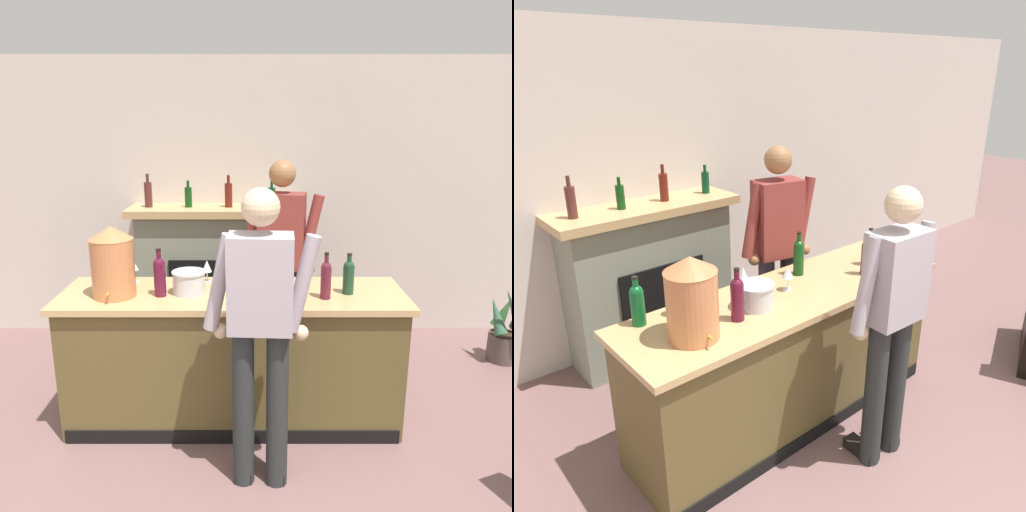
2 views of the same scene
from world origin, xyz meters
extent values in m
cube|color=beige|center=(0.00, 3.77, 1.38)|extent=(12.00, 0.07, 2.75)
cube|color=brown|center=(0.15, 2.06, 0.47)|extent=(2.34, 0.64, 0.94)
cube|color=tan|center=(0.15, 2.06, 0.96)|extent=(2.41, 0.71, 0.04)
cube|color=black|center=(0.15, 1.74, 0.05)|extent=(2.29, 0.01, 0.10)
cube|color=gray|center=(-0.13, 3.51, 0.64)|extent=(1.39, 0.44, 1.28)
cube|color=black|center=(-0.13, 3.28, 0.47)|extent=(0.77, 0.02, 0.82)
cube|color=tan|center=(-0.13, 3.49, 1.32)|extent=(1.55, 0.52, 0.07)
cylinder|color=#4F2522|center=(-0.72, 3.49, 1.47)|extent=(0.07, 0.07, 0.24)
cylinder|color=#4F2522|center=(-0.72, 3.49, 1.63)|extent=(0.03, 0.03, 0.08)
cylinder|color=#103D11|center=(-0.33, 3.49, 1.45)|extent=(0.07, 0.07, 0.19)
cylinder|color=#103D11|center=(-0.33, 3.49, 1.57)|extent=(0.03, 0.03, 0.06)
cylinder|color=#5A1B12|center=(0.05, 3.49, 1.46)|extent=(0.07, 0.07, 0.23)
cylinder|color=#5A1B12|center=(0.05, 3.49, 1.62)|extent=(0.03, 0.03, 0.08)
cylinder|color=#0D3E20|center=(0.46, 3.49, 1.44)|extent=(0.07, 0.07, 0.19)
cylinder|color=#0D3E20|center=(0.46, 3.49, 1.57)|extent=(0.03, 0.03, 0.06)
cylinder|color=#514440|center=(2.59, 2.98, 0.13)|extent=(0.27, 0.27, 0.26)
cylinder|color=#332319|center=(2.59, 2.98, 0.25)|extent=(0.24, 0.24, 0.02)
cone|color=#325F2E|center=(2.61, 3.07, 0.45)|extent=(0.24, 0.17, 0.34)
cone|color=#2E563E|center=(2.49, 2.97, 0.44)|extent=(0.17, 0.30, 0.35)
cylinder|color=#252929|center=(0.44, 1.37, 0.50)|extent=(0.13, 0.13, 1.00)
cube|color=black|center=(0.44, 1.44, 0.04)|extent=(0.11, 0.25, 0.07)
cylinder|color=#252929|center=(0.24, 1.38, 0.50)|extent=(0.13, 0.13, 1.00)
cube|color=black|center=(0.24, 1.45, 0.04)|extent=(0.11, 0.25, 0.07)
cube|color=#9F969F|center=(0.34, 1.37, 1.28)|extent=(0.37, 0.24, 0.55)
cylinder|color=#9F969F|center=(0.57, 1.38, 1.27)|extent=(0.20, 0.08, 0.57)
sphere|color=#CDB38C|center=(0.57, 1.40, 0.97)|extent=(0.09, 0.09, 0.09)
cylinder|color=#9F969F|center=(0.11, 1.40, 1.27)|extent=(0.20, 0.08, 0.57)
sphere|color=#CDB38C|center=(0.11, 1.42, 0.97)|extent=(0.09, 0.09, 0.09)
sphere|color=#CDB38C|center=(0.34, 1.37, 1.70)|extent=(0.21, 0.21, 0.21)
cylinder|color=#3C3648|center=(0.41, 2.61, 0.51)|extent=(0.13, 0.13, 1.01)
cube|color=black|center=(0.40, 2.55, 0.04)|extent=(0.14, 0.25, 0.07)
cylinder|color=#3C3648|center=(0.61, 2.58, 0.51)|extent=(0.13, 0.13, 1.01)
cube|color=black|center=(0.60, 2.51, 0.04)|extent=(0.14, 0.25, 0.07)
cube|color=maroon|center=(0.51, 2.60, 1.31)|extent=(0.40, 0.29, 0.60)
cylinder|color=maroon|center=(0.28, 2.62, 1.33)|extent=(0.20, 0.08, 0.57)
sphere|color=#93653F|center=(0.28, 2.60, 1.03)|extent=(0.09, 0.09, 0.09)
cylinder|color=maroon|center=(0.73, 2.53, 1.33)|extent=(0.20, 0.08, 0.57)
sphere|color=#93653F|center=(0.73, 2.51, 1.03)|extent=(0.09, 0.09, 0.09)
sphere|color=#93653F|center=(0.51, 2.60, 1.76)|extent=(0.21, 0.21, 0.21)
cylinder|color=#C17546|center=(-0.65, 1.99, 1.19)|extent=(0.29, 0.29, 0.40)
cone|color=#C17546|center=(-0.65, 1.99, 1.43)|extent=(0.30, 0.30, 0.09)
cylinder|color=#B29333|center=(-0.65, 1.82, 1.06)|extent=(0.02, 0.04, 0.02)
cylinder|color=silver|center=(-0.15, 2.05, 1.06)|extent=(0.22, 0.22, 0.15)
cylinder|color=silver|center=(-0.15, 2.05, 1.14)|extent=(0.24, 0.24, 0.01)
cylinder|color=#571B29|center=(0.78, 1.94, 1.10)|extent=(0.07, 0.07, 0.22)
sphere|color=#571B29|center=(0.78, 1.94, 1.21)|extent=(0.07, 0.07, 0.07)
cylinder|color=#571B29|center=(0.78, 1.94, 1.25)|extent=(0.03, 0.03, 0.09)
cylinder|color=black|center=(0.78, 1.94, 1.30)|extent=(0.03, 0.03, 0.01)
cylinder|color=#0E5526|center=(-0.82, 2.32, 1.09)|extent=(0.08, 0.08, 0.21)
sphere|color=#0E5526|center=(-0.82, 2.32, 1.20)|extent=(0.08, 0.08, 0.08)
cylinder|color=#0E5526|center=(-0.82, 2.32, 1.24)|extent=(0.03, 0.03, 0.08)
cylinder|color=black|center=(-0.82, 2.32, 1.29)|extent=(0.04, 0.04, 0.01)
cylinder|color=#1A3B26|center=(0.95, 2.04, 1.09)|extent=(0.08, 0.08, 0.20)
sphere|color=#1A3B26|center=(0.95, 2.04, 1.19)|extent=(0.07, 0.07, 0.07)
cylinder|color=#1A3B26|center=(0.95, 2.04, 1.22)|extent=(0.03, 0.03, 0.08)
cylinder|color=black|center=(0.95, 2.04, 1.27)|extent=(0.03, 0.03, 0.01)
cylinder|color=#50122A|center=(-0.34, 1.99, 1.10)|extent=(0.08, 0.08, 0.23)
sphere|color=#50122A|center=(-0.34, 1.99, 1.22)|extent=(0.08, 0.08, 0.08)
cylinder|color=#50122A|center=(-0.34, 1.99, 1.26)|extent=(0.03, 0.03, 0.09)
cylinder|color=black|center=(-0.34, 1.99, 1.31)|extent=(0.04, 0.04, 0.01)
cylinder|color=#114316|center=(0.41, 2.25, 1.10)|extent=(0.08, 0.08, 0.22)
sphere|color=#114316|center=(0.41, 2.25, 1.21)|extent=(0.07, 0.07, 0.07)
cylinder|color=#114316|center=(0.41, 2.25, 1.25)|extent=(0.03, 0.03, 0.09)
cylinder|color=black|center=(0.41, 2.25, 1.30)|extent=(0.03, 0.03, 0.01)
cylinder|color=silver|center=(-0.60, 2.31, 0.99)|extent=(0.08, 0.08, 0.01)
cylinder|color=silver|center=(-0.60, 2.31, 1.04)|extent=(0.01, 0.01, 0.09)
cone|color=silver|center=(-0.60, 2.31, 1.12)|extent=(0.08, 0.08, 0.08)
cylinder|color=silver|center=(0.17, 2.11, 0.99)|extent=(0.07, 0.07, 0.01)
cylinder|color=silver|center=(0.17, 2.11, 1.03)|extent=(0.01, 0.01, 0.09)
cone|color=silver|center=(0.17, 2.11, 1.12)|extent=(0.08, 0.08, 0.08)
cylinder|color=silver|center=(-0.05, 2.31, 0.99)|extent=(0.06, 0.06, 0.01)
cylinder|color=silver|center=(-0.05, 2.31, 1.03)|extent=(0.01, 0.01, 0.07)
cone|color=silver|center=(-0.05, 2.31, 1.11)|extent=(0.07, 0.07, 0.09)
camera|label=1|loc=(0.31, -1.24, 2.14)|focal=35.00mm
camera|label=2|loc=(-1.93, -0.14, 2.42)|focal=35.00mm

